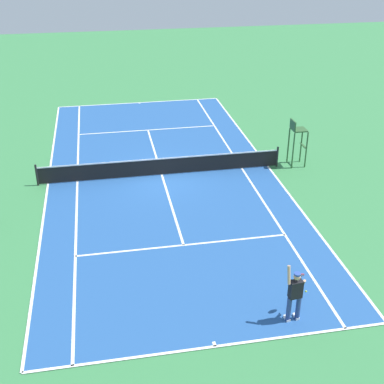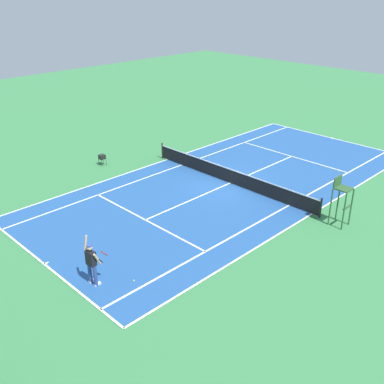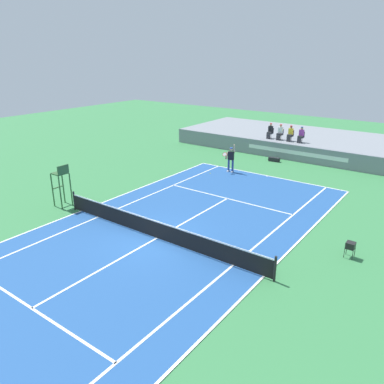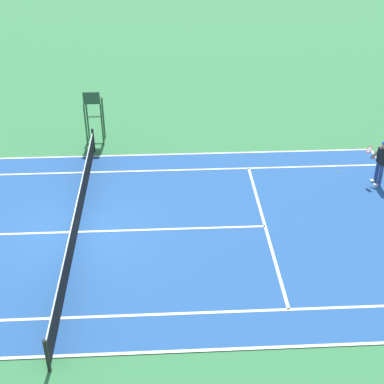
# 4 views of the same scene
# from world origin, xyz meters

# --- Properties ---
(ground_plane) EXTENTS (80.00, 80.00, 0.00)m
(ground_plane) POSITION_xyz_m (0.00, 0.00, 0.00)
(ground_plane) COLOR #387F47
(court) EXTENTS (11.08, 23.88, 0.03)m
(court) POSITION_xyz_m (0.00, 0.00, 0.01)
(court) COLOR #235193
(court) RESTS_ON ground
(net) EXTENTS (11.98, 0.10, 1.07)m
(net) POSITION_xyz_m (0.00, 0.00, 0.52)
(net) COLOR black
(net) RESTS_ON ground
(tennis_player) EXTENTS (0.75, 0.68, 2.08)m
(tennis_player) POSITION_xyz_m (-2.64, 11.18, 0.99)
(tennis_player) COLOR navy
(tennis_player) RESTS_ON ground
(tennis_ball) EXTENTS (0.07, 0.07, 0.07)m
(tennis_ball) POSITION_xyz_m (-3.59, 9.96, 0.03)
(tennis_ball) COLOR #D1E533
(tennis_ball) RESTS_ON ground
(umpire_chair) EXTENTS (0.77, 0.77, 2.44)m
(umpire_chair) POSITION_xyz_m (-6.90, 0.00, 1.56)
(umpire_chair) COLOR #2D562D
(umpire_chair) RESTS_ON ground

